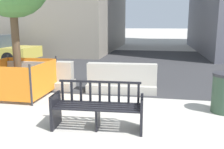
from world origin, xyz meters
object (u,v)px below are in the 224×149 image
object	(u,v)px
jersey_barrier_left	(41,77)
construction_fence	(19,77)
jersey_barrier_centre	(122,80)
street_bench	(98,108)

from	to	relation	value
jersey_barrier_left	construction_fence	size ratio (longest dim) A/B	1.26
jersey_barrier_centre	construction_fence	size ratio (longest dim) A/B	1.26
street_bench	construction_fence	distance (m)	3.21
street_bench	jersey_barrier_centre	size ratio (longest dim) A/B	0.84
jersey_barrier_centre	construction_fence	distance (m)	2.88
street_bench	jersey_barrier_centre	world-z (taller)	street_bench
jersey_barrier_centre	construction_fence	bearing A→B (deg)	-162.47
street_bench	jersey_barrier_left	bearing A→B (deg)	132.61
jersey_barrier_left	jersey_barrier_centre	bearing A→B (deg)	0.09
street_bench	jersey_barrier_left	size ratio (longest dim) A/B	0.84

